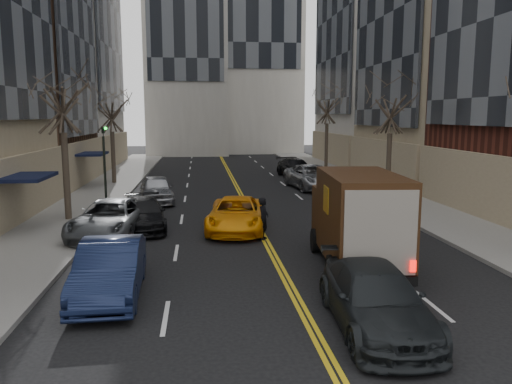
# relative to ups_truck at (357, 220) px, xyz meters

# --- Properties ---
(sidewalk_left) EXTENTS (4.00, 66.00, 0.15)m
(sidewalk_left) POSITION_rel_ups_truck_xyz_m (-11.50, 15.52, -1.54)
(sidewalk_left) COLOR slate
(sidewalk_left) RESTS_ON ground
(sidewalk_right) EXTENTS (4.00, 66.00, 0.15)m
(sidewalk_right) POSITION_rel_ups_truck_xyz_m (6.50, 15.52, -1.54)
(sidewalk_right) COLOR slate
(sidewalk_right) RESTS_ON ground
(tree_lf_mid) EXTENTS (3.20, 3.20, 8.91)m
(tree_lf_mid) POSITION_rel_ups_truck_xyz_m (-11.30, 8.52, 4.99)
(tree_lf_mid) COLOR #382D23
(tree_lf_mid) RESTS_ON sidewalk_left
(tree_lf_far) EXTENTS (3.20, 3.20, 8.12)m
(tree_lf_far) POSITION_rel_ups_truck_xyz_m (-11.30, 21.52, 4.41)
(tree_lf_far) COLOR #382D23
(tree_lf_far) RESTS_ON sidewalk_left
(tree_rt_mid) EXTENTS (3.20, 3.20, 8.32)m
(tree_rt_mid) POSITION_rel_ups_truck_xyz_m (6.30, 13.52, 4.56)
(tree_rt_mid) COLOR #382D23
(tree_rt_mid) RESTS_ON sidewalk_right
(tree_rt_far) EXTENTS (3.20, 3.20, 9.11)m
(tree_rt_far) POSITION_rel_ups_truck_xyz_m (6.30, 28.52, 5.13)
(tree_rt_far) COLOR #382D23
(tree_rt_far) RESTS_ON sidewalk_right
(traffic_signal) EXTENTS (0.29, 0.26, 4.70)m
(traffic_signal) POSITION_rel_ups_truck_xyz_m (-9.89, 10.51, 1.21)
(traffic_signal) COLOR black
(traffic_signal) RESTS_ON sidewalk_left
(ups_truck) EXTENTS (2.77, 6.00, 3.20)m
(ups_truck) POSITION_rel_ups_truck_xyz_m (0.00, 0.00, 0.00)
(ups_truck) COLOR black
(ups_truck) RESTS_ON ground
(observer_sedan) EXTENTS (2.27, 5.06, 1.44)m
(observer_sedan) POSITION_rel_ups_truck_xyz_m (-1.02, -4.64, -0.89)
(observer_sedan) COLOR black
(observer_sedan) RESTS_ON ground
(taxi) EXTENTS (3.06, 5.44, 1.43)m
(taxi) POSITION_rel_ups_truck_xyz_m (-3.53, 5.83, -0.89)
(taxi) COLOR orange
(taxi) RESTS_ON ground
(pedestrian) EXTENTS (0.63, 0.74, 1.72)m
(pedestrian) POSITION_rel_ups_truck_xyz_m (-2.56, 4.12, -0.75)
(pedestrian) COLOR black
(pedestrian) RESTS_ON ground
(parked_lf_b) EXTENTS (1.83, 4.78, 1.56)m
(parked_lf_b) POSITION_rel_ups_truck_xyz_m (-7.60, -1.82, -0.83)
(parked_lf_b) COLOR #111A38
(parked_lf_b) RESTS_ON ground
(parked_lf_c) EXTENTS (3.18, 5.74, 1.52)m
(parked_lf_c) POSITION_rel_ups_truck_xyz_m (-8.80, 5.31, -0.85)
(parked_lf_c) COLOR #494D51
(parked_lf_c) RESTS_ON ground
(parked_lf_d) EXTENTS (2.45, 4.84, 1.35)m
(parked_lf_d) POSITION_rel_ups_truck_xyz_m (-7.60, 6.54, -0.94)
(parked_lf_d) COLOR black
(parked_lf_d) RESTS_ON ground
(parked_lf_e) EXTENTS (2.45, 4.77, 1.55)m
(parked_lf_e) POSITION_rel_ups_truck_xyz_m (-7.60, 13.42, -0.83)
(parked_lf_e) COLOR #96989D
(parked_lf_e) RESTS_ON ground
(parked_rt_a) EXTENTS (1.85, 4.08, 1.30)m
(parked_rt_a) POSITION_rel_ups_truck_xyz_m (3.80, 10.53, -0.96)
(parked_rt_a) COLOR #4E5056
(parked_rt_a) RESTS_ON ground
(parked_rt_b) EXTENTS (3.39, 6.15, 1.63)m
(parked_rt_b) POSITION_rel_ups_truck_xyz_m (2.60, 17.82, -0.80)
(parked_rt_b) COLOR #93959A
(parked_rt_b) RESTS_ON ground
(parked_rt_c) EXTENTS (2.79, 5.40, 1.50)m
(parked_rt_c) POSITION_rel_ups_truck_xyz_m (2.68, 24.33, -0.86)
(parked_rt_c) COLOR black
(parked_rt_c) RESTS_ON ground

